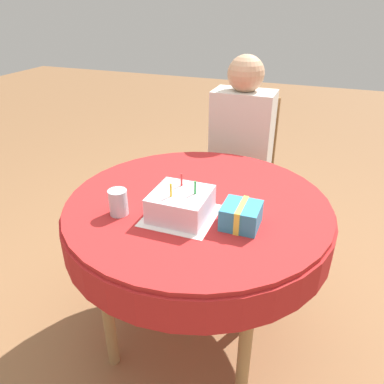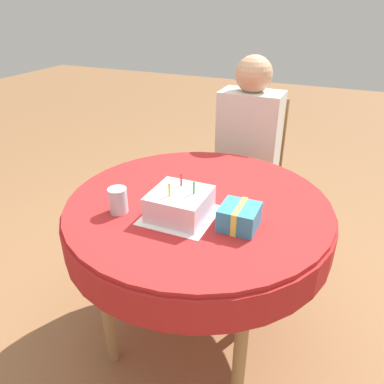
% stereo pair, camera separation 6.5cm
% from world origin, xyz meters
% --- Properties ---
extents(ground_plane, '(12.00, 12.00, 0.00)m').
position_xyz_m(ground_plane, '(0.00, 0.00, 0.00)').
color(ground_plane, '#8C603D').
extents(dining_table, '(1.09, 1.09, 0.75)m').
position_xyz_m(dining_table, '(0.00, 0.00, 0.66)').
color(dining_table, '#B22323').
rests_on(dining_table, ground_plane).
extents(chair, '(0.40, 0.40, 0.95)m').
position_xyz_m(chair, '(-0.02, 0.90, 0.51)').
color(chair, brown).
rests_on(chair, ground_plane).
extents(person, '(0.35, 0.30, 1.21)m').
position_xyz_m(person, '(-0.02, 0.80, 0.73)').
color(person, tan).
rests_on(person, ground_plane).
extents(napkin, '(0.26, 0.26, 0.00)m').
position_xyz_m(napkin, '(-0.02, -0.13, 0.75)').
color(napkin, white).
rests_on(napkin, dining_table).
extents(birthday_cake, '(0.21, 0.21, 0.15)m').
position_xyz_m(birthday_cake, '(-0.02, -0.13, 0.80)').
color(birthday_cake, silver).
rests_on(birthday_cake, dining_table).
extents(drinking_glass, '(0.07, 0.07, 0.10)m').
position_xyz_m(drinking_glass, '(-0.25, -0.20, 0.80)').
color(drinking_glass, silver).
rests_on(drinking_glass, dining_table).
extents(gift_box, '(0.13, 0.14, 0.09)m').
position_xyz_m(gift_box, '(0.21, -0.12, 0.79)').
color(gift_box, teal).
rests_on(gift_box, dining_table).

